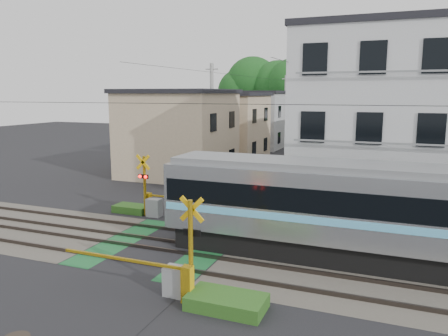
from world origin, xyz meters
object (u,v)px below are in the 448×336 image
at_px(crossing_signal_near, 178,274).
at_px(apartment_block, 400,120).
at_px(commuter_train, 404,215).
at_px(crossing_signal_far, 153,202).
at_px(pedestrian, 325,141).

relative_size(crossing_signal_near, apartment_block, 0.46).
bearing_deg(crossing_signal_near, apartment_block, 65.78).
bearing_deg(apartment_block, commuter_train, -88.01).
xyz_separation_m(commuter_train, apartment_block, (-0.29, 8.29, 2.76)).
bearing_deg(crossing_signal_near, crossing_signal_far, 125.29).
relative_size(crossing_signal_near, pedestrian, 2.84).
bearing_deg(apartment_block, pedestrian, 106.59).
distance_m(commuter_train, crossing_signal_far, 11.69).
bearing_deg(commuter_train, pedestrian, 103.03).
bearing_deg(commuter_train, apartment_block, 91.99).
height_order(crossing_signal_far, pedestrian, crossing_signal_far).
distance_m(crossing_signal_near, crossing_signal_far, 8.95).
height_order(crossing_signal_far, apartment_block, apartment_block).
bearing_deg(crossing_signal_far, crossing_signal_near, -54.71).
bearing_deg(pedestrian, crossing_signal_near, 116.24).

